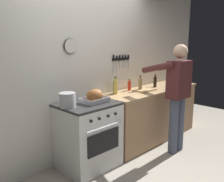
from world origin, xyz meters
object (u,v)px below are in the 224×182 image
(stove, at_px, (88,135))
(bottle_hot_sauce, at_px, (129,86))
(person_cook, at_px, (177,92))
(bottle_soy_sauce, at_px, (155,82))
(cutting_board, at_px, (145,90))
(bottle_cooking_oil, at_px, (116,87))
(stock_pot, at_px, (67,100))
(bottle_olive_oil, at_px, (115,86))
(bottle_vinegar, at_px, (140,84))
(roasting_pan, at_px, (95,96))

(stove, relative_size, bottle_hot_sauce, 4.64)
(person_cook, xyz_separation_m, bottle_soy_sauce, (0.30, 0.61, 0.04))
(cutting_board, distance_m, bottle_cooking_oil, 0.57)
(stock_pot, relative_size, bottle_hot_sauce, 1.05)
(bottle_soy_sauce, bearing_deg, cutting_board, -171.15)
(bottle_olive_oil, relative_size, bottle_soy_sauce, 1.12)
(bottle_olive_oil, bearing_deg, bottle_vinegar, -19.46)
(person_cook, bearing_deg, bottle_cooking_oil, 32.86)
(stove, height_order, bottle_olive_oil, bottle_olive_oil)
(person_cook, distance_m, bottle_cooking_oil, 0.94)
(stock_pot, xyz_separation_m, bottle_cooking_oil, (0.97, 0.10, 0.02))
(cutting_board, bearing_deg, stove, 178.96)
(person_cook, height_order, cutting_board, person_cook)
(stock_pot, xyz_separation_m, bottle_soy_sauce, (1.88, 0.01, 0.01))
(bottle_olive_oil, distance_m, bottle_hot_sauce, 0.31)
(stove, distance_m, bottle_cooking_oil, 0.89)
(bottle_hot_sauce, bearing_deg, bottle_vinegar, -46.19)
(cutting_board, xyz_separation_m, bottle_olive_oil, (-0.48, 0.21, 0.10))
(bottle_olive_oil, bearing_deg, person_cook, -54.36)
(person_cook, relative_size, bottle_vinegar, 6.77)
(bottle_vinegar, distance_m, bottle_hot_sauce, 0.18)
(bottle_olive_oil, distance_m, bottle_cooking_oil, 0.09)
(roasting_pan, height_order, bottle_soy_sauce, bottle_soy_sauce)
(cutting_board, bearing_deg, bottle_hot_sauce, 131.71)
(bottle_soy_sauce, bearing_deg, bottle_vinegar, 179.83)
(bottle_olive_oil, xyz_separation_m, bottle_vinegar, (0.43, -0.15, -0.01))
(bottle_soy_sauce, xyz_separation_m, bottle_hot_sauce, (-0.54, 0.13, -0.02))
(stove, bearing_deg, bottle_hot_sauce, 9.06)
(cutting_board, height_order, bottle_hot_sauce, bottle_hot_sauce)
(bottle_hot_sauce, bearing_deg, bottle_cooking_oil, -174.14)
(cutting_board, height_order, bottle_olive_oil, bottle_olive_oil)
(bottle_olive_oil, height_order, bottle_soy_sauce, bottle_olive_oil)
(cutting_board, relative_size, bottle_cooking_oil, 1.34)
(stove, height_order, bottle_vinegar, bottle_vinegar)
(bottle_soy_sauce, distance_m, bottle_hot_sauce, 0.56)
(stove, relative_size, cutting_board, 2.50)
(stove, xyz_separation_m, stock_pot, (-0.29, 0.03, 0.54))
(stock_pot, bearing_deg, bottle_hot_sauce, 5.91)
(roasting_pan, xyz_separation_m, bottle_cooking_oil, (0.57, 0.16, 0.03))
(cutting_board, height_order, bottle_vinegar, bottle_vinegar)
(cutting_board, xyz_separation_m, bottle_cooking_oil, (-0.53, 0.15, 0.10))
(person_cook, bearing_deg, cutting_board, -0.28)
(bottle_hot_sauce, bearing_deg, bottle_olive_oil, 175.54)
(bottle_vinegar, bearing_deg, bottle_soy_sauce, -0.17)
(cutting_board, bearing_deg, bottle_cooking_oil, 164.28)
(person_cook, xyz_separation_m, roasting_pan, (-1.18, 0.55, 0.03))
(bottle_cooking_oil, bearing_deg, stove, -169.22)
(roasting_pan, height_order, bottle_cooking_oil, bottle_cooking_oil)
(cutting_board, relative_size, bottle_hot_sauce, 1.86)
(bottle_vinegar, height_order, bottle_soy_sauce, bottle_vinegar)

